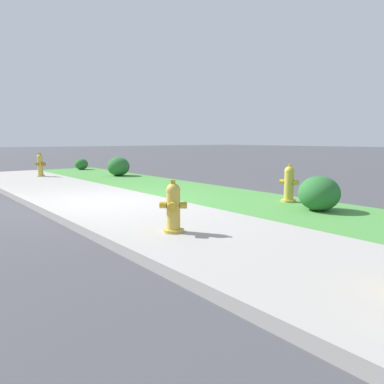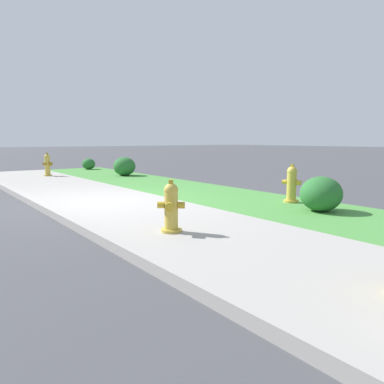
{
  "view_description": "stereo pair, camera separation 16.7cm",
  "coord_description": "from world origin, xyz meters",
  "px_view_note": "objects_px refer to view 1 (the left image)",
  "views": [
    {
      "loc": [
        6.88,
        -3.19,
        1.24
      ],
      "look_at": [
        2.17,
        0.5,
        0.4
      ],
      "focal_mm": 35.0,
      "sensor_mm": 36.0,
      "label": 1
    },
    {
      "loc": [
        6.98,
        -3.06,
        1.24
      ],
      "look_at": [
        2.17,
        0.5,
        0.4
      ],
      "focal_mm": 35.0,
      "sensor_mm": 36.0,
      "label": 2
    }
  ],
  "objects_px": {
    "fire_hydrant_across_street": "(173,208)",
    "fire_hydrant_near_corner": "(289,184)",
    "shrub_bush_near_lamp": "(81,164)",
    "shrub_bush_far_verge": "(118,167)",
    "fire_hydrant_far_end": "(40,165)",
    "shrub_bush_mid_verge": "(319,193)"
  },
  "relations": [
    {
      "from": "fire_hydrant_far_end",
      "to": "shrub_bush_far_verge",
      "type": "height_order",
      "value": "fire_hydrant_far_end"
    },
    {
      "from": "fire_hydrant_near_corner",
      "to": "fire_hydrant_across_street",
      "type": "height_order",
      "value": "fire_hydrant_near_corner"
    },
    {
      "from": "shrub_bush_mid_verge",
      "to": "fire_hydrant_far_end",
      "type": "bearing_deg",
      "value": -167.84
    },
    {
      "from": "fire_hydrant_across_street",
      "to": "shrub_bush_mid_verge",
      "type": "height_order",
      "value": "fire_hydrant_across_street"
    },
    {
      "from": "fire_hydrant_far_end",
      "to": "shrub_bush_far_verge",
      "type": "bearing_deg",
      "value": 118.25
    },
    {
      "from": "fire_hydrant_across_street",
      "to": "fire_hydrant_far_end",
      "type": "bearing_deg",
      "value": -55.09
    },
    {
      "from": "fire_hydrant_across_street",
      "to": "shrub_bush_mid_verge",
      "type": "relative_size",
      "value": 0.99
    },
    {
      "from": "fire_hydrant_far_end",
      "to": "shrub_bush_near_lamp",
      "type": "xyz_separation_m",
      "value": [
        -2.03,
        2.23,
        -0.16
      ]
    },
    {
      "from": "shrub_bush_mid_verge",
      "to": "shrub_bush_far_verge",
      "type": "height_order",
      "value": "shrub_bush_far_verge"
    },
    {
      "from": "fire_hydrant_far_end",
      "to": "fire_hydrant_across_street",
      "type": "relative_size",
      "value": 1.11
    },
    {
      "from": "fire_hydrant_near_corner",
      "to": "shrub_bush_mid_verge",
      "type": "xyz_separation_m",
      "value": [
        0.9,
        -0.34,
        -0.06
      ]
    },
    {
      "from": "shrub_bush_mid_verge",
      "to": "shrub_bush_far_verge",
      "type": "distance_m",
      "value": 7.93
    },
    {
      "from": "fire_hydrant_far_end",
      "to": "shrub_bush_mid_verge",
      "type": "height_order",
      "value": "fire_hydrant_far_end"
    },
    {
      "from": "fire_hydrant_near_corner",
      "to": "fire_hydrant_far_end",
      "type": "bearing_deg",
      "value": 176.73
    },
    {
      "from": "fire_hydrant_across_street",
      "to": "shrub_bush_far_verge",
      "type": "height_order",
      "value": "fire_hydrant_across_street"
    },
    {
      "from": "shrub_bush_near_lamp",
      "to": "fire_hydrant_far_end",
      "type": "bearing_deg",
      "value": -47.64
    },
    {
      "from": "fire_hydrant_across_street",
      "to": "shrub_bush_far_verge",
      "type": "distance_m",
      "value": 8.25
    },
    {
      "from": "shrub_bush_near_lamp",
      "to": "shrub_bush_far_verge",
      "type": "height_order",
      "value": "shrub_bush_far_verge"
    },
    {
      "from": "fire_hydrant_across_street",
      "to": "shrub_bush_near_lamp",
      "type": "distance_m",
      "value": 11.48
    },
    {
      "from": "shrub_bush_near_lamp",
      "to": "shrub_bush_mid_verge",
      "type": "distance_m",
      "value": 11.34
    },
    {
      "from": "fire_hydrant_across_street",
      "to": "fire_hydrant_near_corner",
      "type": "bearing_deg",
      "value": -128.64
    },
    {
      "from": "shrub_bush_far_verge",
      "to": "fire_hydrant_across_street",
      "type": "bearing_deg",
      "value": -22.08
    }
  ]
}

